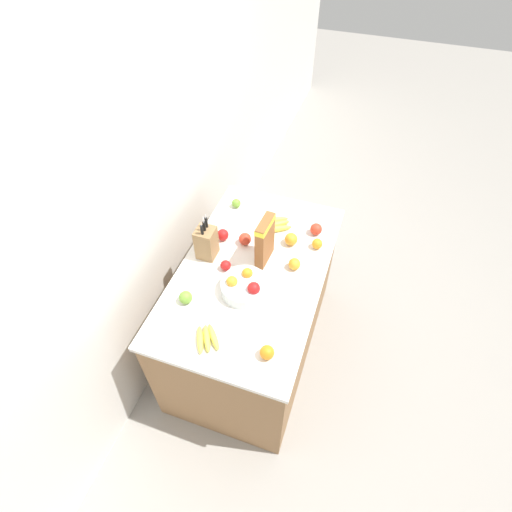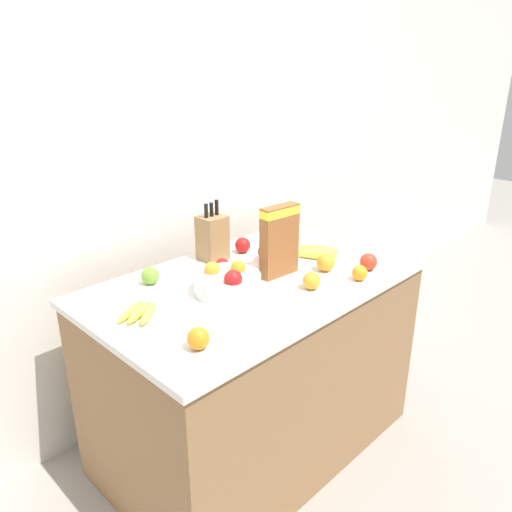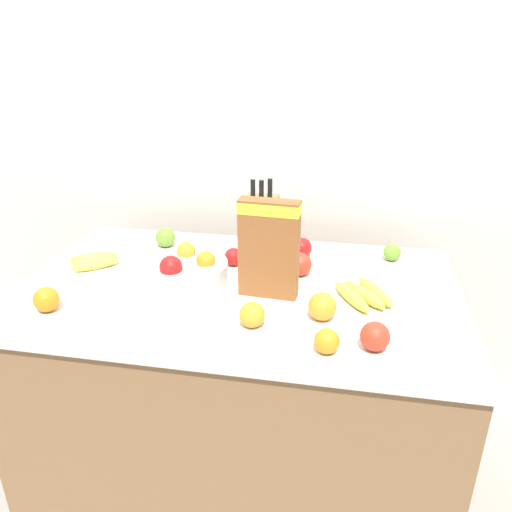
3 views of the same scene
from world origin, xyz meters
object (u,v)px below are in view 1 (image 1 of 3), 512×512
apple_middle (236,203)px  orange_back_center (291,239)px  knife_block (206,242)px  apple_near_bananas (245,239)px  orange_mid_right (317,244)px  fruit_bowl (245,286)px  cereal_box (265,239)px  apple_rear (223,235)px  banana_bunch_right (276,225)px  orange_front_right (267,352)px  orange_by_cereal (294,264)px  apple_by_knife_block (316,229)px  apple_rightmost (226,265)px  apple_front (186,297)px  banana_bunch_left (207,338)px

apple_middle → orange_back_center: bearing=-116.0°
knife_block → apple_middle: (0.50, -0.01, -0.08)m
apple_near_bananas → orange_mid_right: 0.47m
fruit_bowl → apple_middle: fruit_bowl is taller
cereal_box → apple_rear: (0.08, 0.32, -0.13)m
apple_near_bananas → orange_back_center: bearing=-71.6°
apple_middle → orange_back_center: (-0.23, -0.47, 0.01)m
orange_back_center → banana_bunch_right: bearing=48.7°
apple_rear → orange_front_right: bearing=-143.1°
banana_bunch_right → orange_front_right: bearing=-165.6°
orange_by_cereal → orange_front_right: bearing=-177.5°
fruit_bowl → banana_bunch_right: fruit_bowl is taller
cereal_box → orange_front_right: bearing=-156.7°
orange_mid_right → banana_bunch_right: bearing=72.0°
cereal_box → orange_by_cereal: bearing=-90.5°
apple_near_bananas → orange_by_cereal: (-0.10, -0.36, -0.00)m
apple_by_knife_block → orange_front_right: bearing=178.3°
apple_near_bananas → orange_by_cereal: apple_near_bananas is taller
apple_rear → orange_mid_right: (0.13, -0.61, -0.00)m
knife_block → apple_rightmost: (-0.08, -0.16, -0.08)m
apple_front → apple_by_knife_block: bearing=-36.1°
orange_back_center → orange_front_right: bearing=-172.8°
orange_front_right → orange_mid_right: bearing=-4.4°
cereal_box → banana_bunch_left: 0.69m
banana_bunch_left → apple_near_bananas: bearing=4.3°
fruit_bowl → apple_rear: (0.36, 0.29, -0.01)m
knife_block → cereal_box: 0.37m
knife_block → apple_front: 0.39m
banana_bunch_right → orange_back_center: size_ratio=2.81×
apple_rear → apple_front: size_ratio=1.01×
banana_bunch_right → orange_front_right: size_ratio=3.05×
knife_block → apple_front: knife_block is taller
apple_middle → orange_by_cereal: orange_by_cereal is taller
cereal_box → apple_middle: 0.56m
apple_by_knife_block → apple_rightmost: (-0.49, 0.46, -0.01)m
banana_bunch_right → apple_front: 0.83m
apple_rear → apple_rightmost: (-0.24, -0.12, -0.01)m
banana_bunch_right → apple_rightmost: bearing=158.6°
apple_rightmost → apple_near_bananas: bearing=-8.5°
cereal_box → apple_front: 0.58m
cereal_box → fruit_bowl: bearing=178.3°
cereal_box → banana_bunch_right: cereal_box is taller
apple_near_bananas → orange_back_center: (0.09, -0.29, 0.00)m
knife_block → orange_back_center: (0.27, -0.48, -0.07)m
knife_block → banana_bunch_left: size_ratio=1.62×
apple_rear → knife_block: bearing=166.1°
banana_bunch_right → apple_rear: bearing=127.5°
banana_bunch_right → apple_front: size_ratio=3.05×
fruit_bowl → orange_back_center: size_ratio=3.31×
apple_rightmost → banana_bunch_right: bearing=-21.4°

